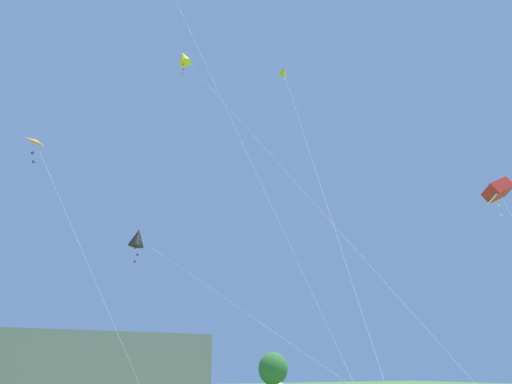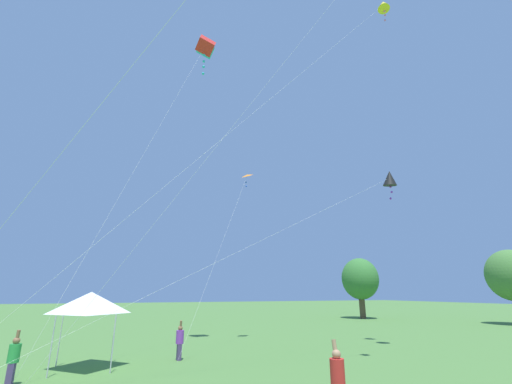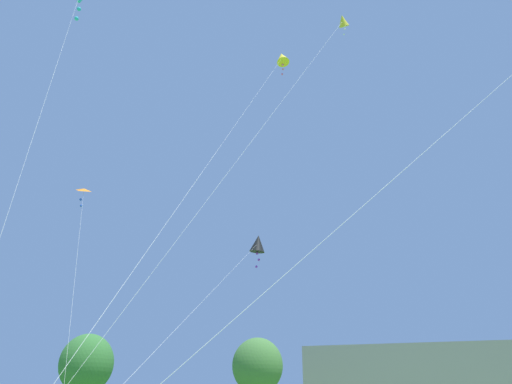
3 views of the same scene
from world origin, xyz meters
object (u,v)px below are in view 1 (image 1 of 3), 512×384
Objects in this scene: kite_yellow_diamond_4 at (184,58)px; kite_black_diamond_5 at (138,238)px; kite_orange_delta_1 at (37,144)px; kite_red_box_3 at (498,191)px; kite_yellow_diamond_0 at (283,72)px.

kite_yellow_diamond_4 is 12.56m from kite_black_diamond_5.
kite_orange_delta_1 is 0.98× the size of kite_red_box_3.
kite_yellow_diamond_0 reaches higher than kite_orange_delta_1.
kite_yellow_diamond_4 is 1.06× the size of kite_black_diamond_5.
kite_yellow_diamond_0 is 13.30m from kite_black_diamond_5.
kite_red_box_3 is 19.28m from kite_black_diamond_5.
kite_red_box_3 is 20.73m from kite_yellow_diamond_4.
kite_orange_delta_1 is at bearing -169.36° from kite_yellow_diamond_0.
kite_yellow_diamond_4 is at bearing 40.38° from kite_orange_delta_1.
kite_yellow_diamond_4 reaches higher than kite_red_box_3.
kite_red_box_3 is at bearing -48.54° from kite_yellow_diamond_0.
kite_orange_delta_1 is 15.79m from kite_yellow_diamond_4.
kite_yellow_diamond_0 is at bearing 131.46° from kite_red_box_3.
kite_red_box_3 is 0.53× the size of kite_yellow_diamond_4.
kite_red_box_3 is at bearing -15.28° from kite_orange_delta_1.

